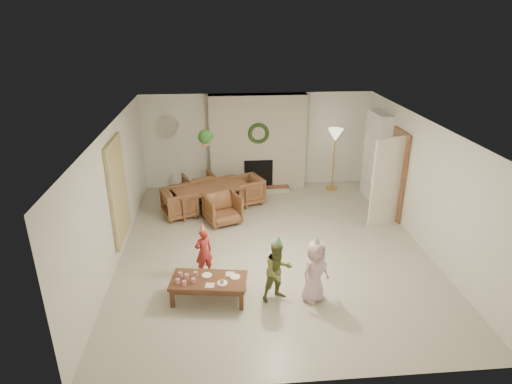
{
  "coord_description": "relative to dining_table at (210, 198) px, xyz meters",
  "views": [
    {
      "loc": [
        -1.0,
        -7.66,
        4.4
      ],
      "look_at": [
        -0.3,
        0.4,
        1.05
      ],
      "focal_mm": 30.49,
      "sensor_mm": 36.0,
      "label": 1
    }
  ],
  "objects": [
    {
      "name": "bookshelf_shelf_c",
      "position": [
        4.08,
        0.39,
        0.95
      ],
      "size": [
        0.3,
        0.92,
        0.03
      ],
      "primitive_type": "cube",
      "color": "white",
      "rests_on": "bookshelf_carcass"
    },
    {
      "name": "party_hat_plaid",
      "position": [
        1.13,
        -3.62,
        0.8
      ],
      "size": [
        0.13,
        0.13,
        0.17
      ],
      "primitive_type": "cone",
      "rotation": [
        0.0,
        0.0,
        0.02
      ],
      "color": "#4EB76E",
      "rests_on": "child_plaid"
    },
    {
      "name": "plate_b",
      "position": [
        0.23,
        -3.66,
        0.08
      ],
      "size": [
        0.19,
        0.19,
        0.01
      ],
      "primitive_type": "cylinder",
      "rotation": [
        0.0,
        0.0,
        -0.14
      ],
      "color": "white",
      "rests_on": "coffee_table_top"
    },
    {
      "name": "cup_e",
      "position": [
        -0.23,
        -3.61,
        0.12
      ],
      "size": [
        0.07,
        0.07,
        0.09
      ],
      "primitive_type": "cylinder",
      "rotation": [
        0.0,
        0.0,
        -0.14
      ],
      "color": "silver",
      "rests_on": "coffee_table_top"
    },
    {
      "name": "bookshelf_shelf_a",
      "position": [
        4.08,
        0.39,
        0.15
      ],
      "size": [
        0.3,
        0.92,
        0.03
      ],
      "primitive_type": "cube",
      "color": "white",
      "rests_on": "bookshelf_carcass"
    },
    {
      "name": "wall_left",
      "position": [
        -1.74,
        -1.91,
        0.95
      ],
      "size": [
        0.0,
        7.0,
        7.0
      ],
      "primitive_type": "plane",
      "rotation": [
        1.57,
        0.0,
        1.57
      ],
      "color": "silver",
      "rests_on": "floor"
    },
    {
      "name": "coffee_table_apron",
      "position": [
        0.01,
        -3.53,
        -0.02
      ],
      "size": [
        1.2,
        0.68,
        0.08
      ],
      "primitive_type": "cube",
      "rotation": [
        0.0,
        0.0,
        -0.14
      ],
      "color": "#56321C",
      "rests_on": "floor"
    },
    {
      "name": "door_leaf",
      "position": [
        3.84,
        -1.09,
        0.7
      ],
      "size": [
        0.77,
        0.32,
        2.0
      ],
      "primitive_type": "cube",
      "rotation": [
        0.0,
        0.0,
        -1.22
      ],
      "color": "beige",
      "rests_on": "floor"
    },
    {
      "name": "dining_chair_left",
      "position": [
        -0.71,
        -0.28,
        0.03
      ],
      "size": [
        0.95,
        0.94,
        0.67
      ],
      "primitive_type": "imported",
      "rotation": [
        0.0,
        0.0,
        1.95
      ],
      "color": "brown",
      "rests_on": "floor"
    },
    {
      "name": "child_pink",
      "position": [
        1.72,
        -3.69,
        0.23
      ],
      "size": [
        0.63,
        0.57,
        1.08
      ],
      "primitive_type": "imported",
      "rotation": [
        0.0,
        0.0,
        0.58
      ],
      "color": "beige",
      "rests_on": "floor"
    },
    {
      "name": "food_scoop",
      "position": [
        0.23,
        -3.66,
        0.12
      ],
      "size": [
        0.07,
        0.07,
        0.07
      ],
      "primitive_type": "sphere",
      "rotation": [
        0.0,
        0.0,
        -0.14
      ],
      "color": "tan",
      "rests_on": "plate_b"
    },
    {
      "name": "wall_front",
      "position": [
        1.26,
        -5.41,
        0.95
      ],
      "size": [
        7.0,
        0.0,
        7.0
      ],
      "primitive_type": "plane",
      "rotation": [
        -1.57,
        0.0,
        0.0
      ],
      "color": "silver",
      "rests_on": "floor"
    },
    {
      "name": "child_plaid",
      "position": [
        1.13,
        -3.62,
        0.23
      ],
      "size": [
        0.63,
        0.56,
        1.06
      ],
      "primitive_type": "imported",
      "rotation": [
        0.0,
        0.0,
        0.37
      ],
      "color": "olive",
      "rests_on": "floor"
    },
    {
      "name": "fireplace_hearth",
      "position": [
        1.26,
        1.04,
        -0.24
      ],
      "size": [
        1.6,
        0.3,
        0.12
      ],
      "primitive_type": "cube",
      "color": "brown",
      "rests_on": "floor"
    },
    {
      "name": "cup_f",
      "position": [
        -0.21,
        -3.42,
        0.12
      ],
      "size": [
        0.07,
        0.07,
        0.09
      ],
      "primitive_type": "cylinder",
      "rotation": [
        0.0,
        0.0,
        -0.14
      ],
      "color": "silver",
      "rests_on": "coffee_table_top"
    },
    {
      "name": "bookshelf_carcass",
      "position": [
        4.1,
        0.39,
        0.8
      ],
      "size": [
        0.3,
        1.0,
        2.2
      ],
      "primitive_type": "cube",
      "color": "white",
      "rests_on": "floor"
    },
    {
      "name": "cup_d",
      "position": [
        -0.35,
        -3.48,
        0.12
      ],
      "size": [
        0.07,
        0.07,
        0.09
      ],
      "primitive_type": "cylinder",
      "rotation": [
        0.0,
        0.0,
        -0.14
      ],
      "color": "silver",
      "rests_on": "coffee_table_top"
    },
    {
      "name": "door_frame",
      "position": [
        4.22,
        -0.71,
        0.72
      ],
      "size": [
        0.05,
        0.86,
        2.04
      ],
      "primitive_type": "cube",
      "color": "brown",
      "rests_on": "floor"
    },
    {
      "name": "fireplace_firebox",
      "position": [
        1.26,
        1.21,
        0.15
      ],
      "size": [
        0.75,
        0.12,
        0.75
      ],
      "primitive_type": "cube",
      "color": "black",
      "rests_on": "floor"
    },
    {
      "name": "coffee_leg_br",
      "position": [
        0.6,
        -3.36,
        -0.14
      ],
      "size": [
        0.07,
        0.07,
        0.32
      ],
      "primitive_type": "cube",
      "rotation": [
        0.0,
        0.0,
        -0.14
      ],
      "color": "#56321C",
      "rests_on": "floor"
    },
    {
      "name": "napkin_right",
      "position": [
        0.36,
        -3.41,
        0.08
      ],
      "size": [
        0.16,
        0.16,
        0.01
      ],
      "primitive_type": "cube",
      "rotation": [
        0.0,
        0.0,
        -0.14
      ],
      "color": "#E6A9B9",
      "rests_on": "coffee_table_top"
    },
    {
      "name": "party_hat_pink",
      "position": [
        1.72,
        -3.69,
        0.81
      ],
      "size": [
        0.18,
        0.18,
        0.19
      ],
      "primitive_type": "cone",
      "rotation": [
        0.0,
        0.0,
        0.4
      ],
      "color": "silver",
      "rests_on": "child_pink"
    },
    {
      "name": "coffee_leg_fr",
      "position": [
        0.52,
        -3.86,
        -0.14
      ],
      "size": [
        0.07,
        0.07,
        0.32
      ],
      "primitive_type": "cube",
      "rotation": [
        0.0,
        0.0,
        -0.14
      ],
      "color": "#56321C",
      "rests_on": "floor"
    },
    {
      "name": "fireplace_mass",
      "position": [
        1.26,
        1.39,
        0.95
      ],
      "size": [
        2.5,
        0.4,
        2.5
      ],
      "primitive_type": "cube",
      "color": "#5E2418",
      "rests_on": "floor"
    },
    {
      "name": "floor",
      "position": [
        1.26,
        -1.91,
        -0.3
      ],
      "size": [
        7.0,
        7.0,
        0.0
      ],
      "primitive_type": "plane",
      "color": "#B7B29E",
      "rests_on": "ground"
    },
    {
      "name": "floor_lamp_base",
      "position": [
        3.24,
        1.09,
        -0.29
      ],
      "size": [
        0.31,
        0.31,
        0.03
      ],
      "primitive_type": "cylinder",
      "color": "gold",
      "rests_on": "floor"
    },
    {
      "name": "plate_c",
      "position": [
        0.44,
        -3.5,
        0.08
      ],
      "size": [
        0.19,
        0.19,
        0.01
      ],
      "primitive_type": "cylinder",
      "rotation": [
        0.0,
        0.0,
        -0.14
      ],
      "color": "white",
      "rests_on": "coffee_table_top"
    },
    {
      "name": "plate_a",
      "position": [
        -0.02,
        -3.41,
        0.08
      ],
      "size": [
        0.19,
        0.19,
        0.01
      ],
      "primitive_type": "cylinder",
      "rotation": [
        0.0,
        0.0,
        -0.14
      ],
      "color": "white",
      "rests_on": "coffee_table_top"
    },
    {
      "name": "cup_a",
      "position": [
        -0.48,
        -3.6,
        0.12
      ],
      "size": [
        0.07,
        0.07,
        0.09
      ],
      "primitive_type": "cylinder",
      "rotation": [
        0.0,
        0.0,
        -0.14
      ],
      "color": "silver",
      "rests_on": "coffee_table_top"
    },
    {
      "name": "bookshelf_shelf_d",
      "position": [
        4.08,
        0.39,
        1.35
      ],
      "size": [
        0.3,
        0.92,
        0.03
      ],
      "primitive_type": "cube",
      "color": "white",
      "rests_on": "bookshelf_carcass"
    },
    {
      "name": "floor_lamp_shade",
      "position": [
        3.24,
        1.09,
        1.18
      ],
      "size": [
        0.39,
        0.39,
        0.33
      ],
      "primitive_type": "cone",
      "rotation": [
        3.14,
        0.0,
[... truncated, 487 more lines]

